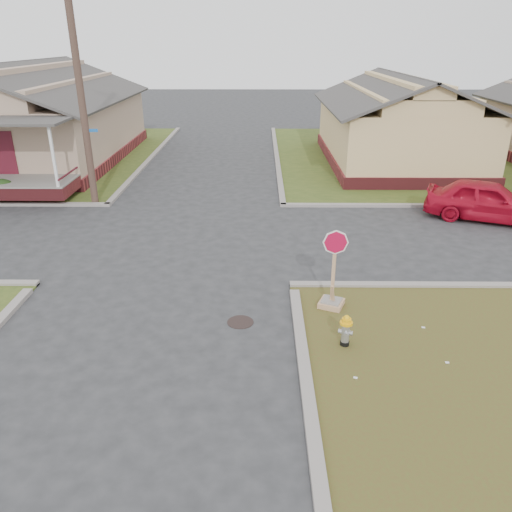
{
  "coord_description": "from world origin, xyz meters",
  "views": [
    {
      "loc": [
        2.68,
        -10.92,
        6.31
      ],
      "look_at": [
        2.56,
        1.0,
        1.1
      ],
      "focal_mm": 35.0,
      "sensor_mm": 36.0,
      "label": 1
    }
  ],
  "objects_px": {
    "stop_sign": "(332,290)",
    "red_sedan": "(487,200)",
    "utility_pole": "(80,86)",
    "fire_hydrant": "(346,329)"
  },
  "relations": [
    {
      "from": "utility_pole",
      "to": "stop_sign",
      "type": "height_order",
      "value": "utility_pole"
    },
    {
      "from": "stop_sign",
      "to": "red_sedan",
      "type": "relative_size",
      "value": 0.47
    },
    {
      "from": "utility_pole",
      "to": "fire_hydrant",
      "type": "distance_m",
      "value": 14.24
    },
    {
      "from": "stop_sign",
      "to": "red_sedan",
      "type": "xyz_separation_m",
      "value": [
        6.67,
        6.83,
        0.26
      ]
    },
    {
      "from": "utility_pole",
      "to": "fire_hydrant",
      "type": "relative_size",
      "value": 11.98
    },
    {
      "from": "utility_pole",
      "to": "red_sedan",
      "type": "distance_m",
      "value": 15.96
    },
    {
      "from": "utility_pole",
      "to": "fire_hydrant",
      "type": "bearing_deg",
      "value": -49.93
    },
    {
      "from": "utility_pole",
      "to": "red_sedan",
      "type": "relative_size",
      "value": 2.04
    },
    {
      "from": "utility_pole",
      "to": "red_sedan",
      "type": "height_order",
      "value": "utility_pole"
    },
    {
      "from": "stop_sign",
      "to": "red_sedan",
      "type": "bearing_deg",
      "value": 68.33
    }
  ]
}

